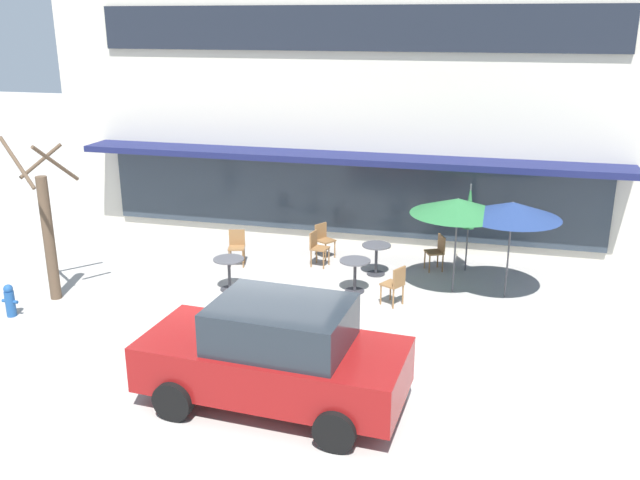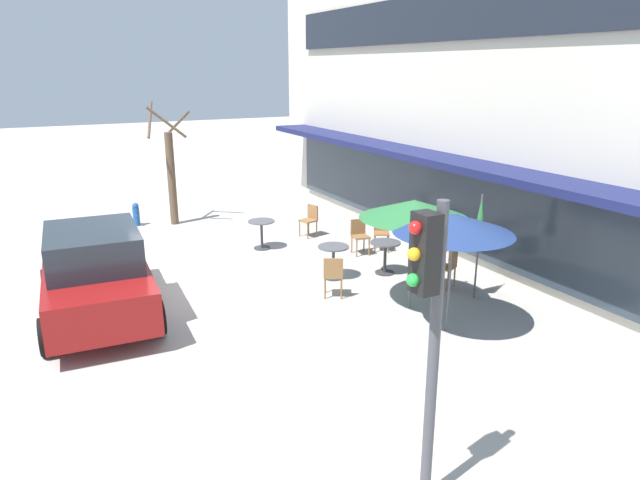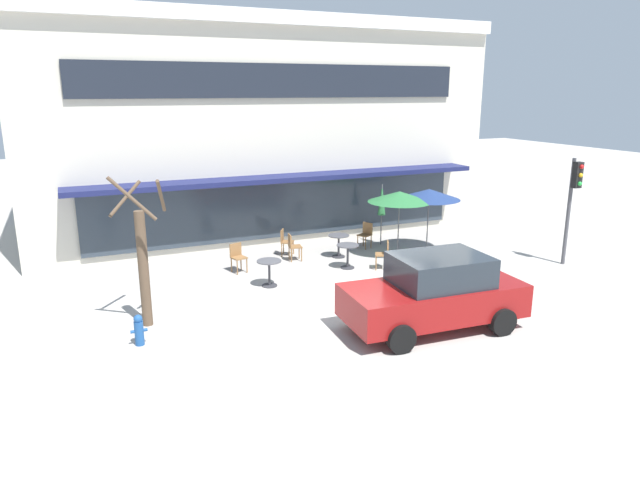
{
  "view_description": "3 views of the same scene",
  "coord_description": "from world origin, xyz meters",
  "px_view_note": "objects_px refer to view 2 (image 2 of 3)",
  "views": [
    {
      "loc": [
        3.81,
        -11.26,
        5.89
      ],
      "look_at": [
        0.16,
        2.71,
        1.21
      ],
      "focal_mm": 38.0,
      "sensor_mm": 36.0,
      "label": 1
    },
    {
      "loc": [
        11.61,
        -3.03,
        4.6
      ],
      "look_at": [
        0.57,
        2.67,
        0.82
      ],
      "focal_mm": 32.0,
      "sensor_mm": 36.0,
      "label": 2
    },
    {
      "loc": [
        -6.8,
        -12.46,
        5.43
      ],
      "look_at": [
        -0.23,
        2.3,
        1.16
      ],
      "focal_mm": 32.0,
      "sensor_mm": 36.0,
      "label": 3
    }
  ],
  "objects_px": {
    "cafe_chair_1": "(382,230)",
    "patio_umbrella_cream_folded": "(454,223)",
    "cafe_table_streetside": "(385,252)",
    "cafe_table_by_tree": "(262,230)",
    "cafe_chair_0": "(333,274)",
    "fire_hydrant": "(136,214)",
    "patio_umbrella_green_folded": "(480,222)",
    "parked_sedan": "(96,273)",
    "cafe_chair_2": "(359,234)",
    "street_tree": "(171,172)",
    "traffic_light_pole": "(429,310)",
    "cafe_table_near_wall": "(333,256)",
    "patio_umbrella_corner_open": "(414,209)",
    "cafe_chair_4": "(448,265)",
    "cafe_chair_3": "(310,218)"
  },
  "relations": [
    {
      "from": "street_tree",
      "to": "cafe_chair_4",
      "type": "bearing_deg",
      "value": 26.32
    },
    {
      "from": "cafe_chair_0",
      "to": "street_tree",
      "type": "distance_m",
      "value": 7.59
    },
    {
      "from": "cafe_chair_0",
      "to": "cafe_table_by_tree",
      "type": "bearing_deg",
      "value": -178.92
    },
    {
      "from": "cafe_chair_1",
      "to": "patio_umbrella_cream_folded",
      "type": "bearing_deg",
      "value": -19.12
    },
    {
      "from": "patio_umbrella_corner_open",
      "to": "cafe_chair_2",
      "type": "bearing_deg",
      "value": 165.3
    },
    {
      "from": "cafe_chair_1",
      "to": "street_tree",
      "type": "bearing_deg",
      "value": -140.36
    },
    {
      "from": "cafe_table_near_wall",
      "to": "fire_hydrant",
      "type": "height_order",
      "value": "cafe_table_near_wall"
    },
    {
      "from": "cafe_table_near_wall",
      "to": "street_tree",
      "type": "distance_m",
      "value": 6.78
    },
    {
      "from": "patio_umbrella_cream_folded",
      "to": "fire_hydrant",
      "type": "distance_m",
      "value": 10.78
    },
    {
      "from": "cafe_table_near_wall",
      "to": "cafe_table_streetside",
      "type": "bearing_deg",
      "value": 77.34
    },
    {
      "from": "patio_umbrella_green_folded",
      "to": "patio_umbrella_corner_open",
      "type": "distance_m",
      "value": 1.56
    },
    {
      "from": "fire_hydrant",
      "to": "cafe_chair_0",
      "type": "bearing_deg",
      "value": 18.63
    },
    {
      "from": "cafe_table_by_tree",
      "to": "cafe_chair_0",
      "type": "relative_size",
      "value": 0.85
    },
    {
      "from": "cafe_table_near_wall",
      "to": "cafe_chair_4",
      "type": "xyz_separation_m",
      "value": [
        1.67,
        1.9,
        0.01
      ]
    },
    {
      "from": "cafe_table_streetside",
      "to": "cafe_chair_0",
      "type": "height_order",
      "value": "cafe_chair_0"
    },
    {
      "from": "cafe_chair_4",
      "to": "cafe_chair_2",
      "type": "bearing_deg",
      "value": -171.41
    },
    {
      "from": "patio_umbrella_cream_folded",
      "to": "cafe_chair_0",
      "type": "distance_m",
      "value": 2.97
    },
    {
      "from": "cafe_table_by_tree",
      "to": "fire_hydrant",
      "type": "height_order",
      "value": "cafe_table_by_tree"
    },
    {
      "from": "patio_umbrella_green_folded",
      "to": "fire_hydrant",
      "type": "distance_m",
      "value": 10.5
    },
    {
      "from": "cafe_chair_0",
      "to": "fire_hydrant",
      "type": "distance_m",
      "value": 8.1
    },
    {
      "from": "patio_umbrella_green_folded",
      "to": "cafe_chair_0",
      "type": "distance_m",
      "value": 3.13
    },
    {
      "from": "cafe_table_streetside",
      "to": "cafe_table_by_tree",
      "type": "distance_m",
      "value": 3.58
    },
    {
      "from": "traffic_light_pole",
      "to": "street_tree",
      "type": "bearing_deg",
      "value": 178.06
    },
    {
      "from": "patio_umbrella_cream_folded",
      "to": "cafe_chair_2",
      "type": "distance_m",
      "value": 4.91
    },
    {
      "from": "cafe_table_by_tree",
      "to": "patio_umbrella_green_folded",
      "type": "height_order",
      "value": "patio_umbrella_green_folded"
    },
    {
      "from": "cafe_table_by_tree",
      "to": "cafe_chair_3",
      "type": "distance_m",
      "value": 1.71
    },
    {
      "from": "parked_sedan",
      "to": "patio_umbrella_green_folded",
      "type": "bearing_deg",
      "value": 69.56
    },
    {
      "from": "traffic_light_pole",
      "to": "fire_hydrant",
      "type": "bearing_deg",
      "value": -177.32
    },
    {
      "from": "cafe_table_near_wall",
      "to": "parked_sedan",
      "type": "height_order",
      "value": "parked_sedan"
    },
    {
      "from": "cafe_table_streetside",
      "to": "fire_hydrant",
      "type": "distance_m",
      "value": 8.2
    },
    {
      "from": "cafe_chair_0",
      "to": "cafe_chair_2",
      "type": "height_order",
      "value": "same"
    },
    {
      "from": "cafe_table_streetside",
      "to": "street_tree",
      "type": "relative_size",
      "value": 0.21
    },
    {
      "from": "patio_umbrella_green_folded",
      "to": "parked_sedan",
      "type": "bearing_deg",
      "value": -110.44
    },
    {
      "from": "parked_sedan",
      "to": "cafe_table_near_wall",
      "type": "bearing_deg",
      "value": 87.16
    },
    {
      "from": "cafe_table_near_wall",
      "to": "traffic_light_pole",
      "type": "distance_m",
      "value": 7.24
    },
    {
      "from": "patio_umbrella_cream_folded",
      "to": "cafe_chair_1",
      "type": "relative_size",
      "value": 2.47
    },
    {
      "from": "patio_umbrella_green_folded",
      "to": "cafe_table_near_wall",
      "type": "bearing_deg",
      "value": -139.23
    },
    {
      "from": "patio_umbrella_cream_folded",
      "to": "patio_umbrella_corner_open",
      "type": "bearing_deg",
      "value": 179.26
    },
    {
      "from": "patio_umbrella_corner_open",
      "to": "cafe_chair_2",
      "type": "relative_size",
      "value": 2.47
    },
    {
      "from": "cafe_chair_2",
      "to": "street_tree",
      "type": "bearing_deg",
      "value": -145.27
    },
    {
      "from": "cafe_chair_2",
      "to": "fire_hydrant",
      "type": "distance_m",
      "value": 7.09
    },
    {
      "from": "cafe_chair_3",
      "to": "cafe_chair_0",
      "type": "bearing_deg",
      "value": -20.31
    },
    {
      "from": "traffic_light_pole",
      "to": "fire_hydrant",
      "type": "relative_size",
      "value": 4.82
    },
    {
      "from": "patio_umbrella_cream_folded",
      "to": "fire_hydrant",
      "type": "bearing_deg",
      "value": -159.84
    },
    {
      "from": "parked_sedan",
      "to": "fire_hydrant",
      "type": "xyz_separation_m",
      "value": [
        -6.43,
        1.84,
        -0.53
      ]
    },
    {
      "from": "cafe_chair_0",
      "to": "traffic_light_pole",
      "type": "relative_size",
      "value": 0.26
    },
    {
      "from": "patio_umbrella_corner_open",
      "to": "cafe_table_by_tree",
      "type": "bearing_deg",
      "value": -166.76
    },
    {
      "from": "parked_sedan",
      "to": "patio_umbrella_cream_folded",
      "type": "bearing_deg",
      "value": 57.11
    },
    {
      "from": "patio_umbrella_green_folded",
      "to": "parked_sedan",
      "type": "height_order",
      "value": "patio_umbrella_green_folded"
    },
    {
      "from": "cafe_chair_2",
      "to": "cafe_chair_4",
      "type": "bearing_deg",
      "value": 8.59
    }
  ]
}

